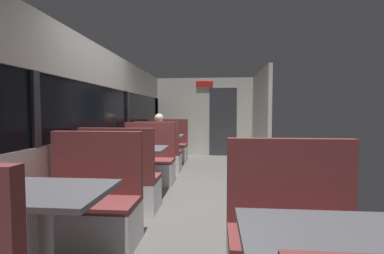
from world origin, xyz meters
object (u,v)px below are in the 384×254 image
dining_table_near_window (45,203)px  seated_passenger (159,147)px  bench_near_window_facing_entry (91,211)px  bench_mid_window_facing_end (122,186)px  bench_front_aisle_facing_entry (295,249)px  dining_table_mid_window (137,154)px  dining_table_far_window (164,139)px  bench_far_window_facing_end (158,157)px  bench_mid_window_facing_entry (148,165)px  bench_far_window_facing_entry (169,148)px

dining_table_near_window → seated_passenger: seated_passenger is taller
dining_table_near_window → bench_near_window_facing_entry: (0.00, 0.70, -0.31)m
bench_mid_window_facing_end → seated_passenger: size_ratio=0.87×
bench_mid_window_facing_end → bench_front_aisle_facing_entry: same height
dining_table_mid_window → dining_table_near_window: bearing=-90.0°
dining_table_near_window → bench_near_window_facing_entry: 0.77m
dining_table_far_window → bench_far_window_facing_end: bench_far_window_facing_end is taller
bench_mid_window_facing_entry → seated_passenger: bearing=90.0°
bench_mid_window_facing_entry → dining_table_far_window: bearing=90.0°
dining_table_far_window → bench_near_window_facing_entry: bearing=-90.0°
bench_far_window_facing_end → bench_far_window_facing_entry: 1.40m
bench_mid_window_facing_end → bench_front_aisle_facing_entry: 2.33m
dining_table_near_window → dining_table_far_window: bearing=90.0°
dining_table_far_window → bench_far_window_facing_entry: bearing=90.0°
bench_far_window_facing_end → bench_far_window_facing_entry: (0.00, 1.40, 0.00)m
bench_near_window_facing_entry → dining_table_far_window: bearing=90.0°
bench_mid_window_facing_entry → bench_far_window_facing_end: same height
bench_mid_window_facing_entry → dining_table_near_window: bearing=-90.0°
bench_near_window_facing_entry → bench_mid_window_facing_end: size_ratio=1.00×
bench_mid_window_facing_end → bench_far_window_facing_end: same height
dining_table_near_window → bench_mid_window_facing_end: (0.00, 1.59, -0.31)m
dining_table_near_window → dining_table_mid_window: 2.29m
bench_far_window_facing_entry → bench_far_window_facing_end: bearing=-90.0°
bench_mid_window_facing_entry → bench_front_aisle_facing_entry: (1.79, -2.89, 0.00)m
dining_table_far_window → bench_front_aisle_facing_entry: (1.79, -4.48, -0.31)m
dining_table_mid_window → bench_far_window_facing_end: (0.00, 1.59, -0.31)m
bench_mid_window_facing_end → dining_table_far_window: bench_mid_window_facing_end is taller
dining_table_near_window → bench_mid_window_facing_entry: bench_mid_window_facing_entry is taller
bench_mid_window_facing_end → bench_mid_window_facing_entry: same height
bench_mid_window_facing_end → dining_table_far_window: (0.00, 2.99, 0.31)m
bench_front_aisle_facing_entry → seated_passenger: (-1.79, 3.86, 0.21)m
dining_table_mid_window → bench_far_window_facing_entry: bench_far_window_facing_entry is taller
bench_near_window_facing_entry → bench_mid_window_facing_end: bearing=90.0°
bench_near_window_facing_entry → bench_far_window_facing_end: 3.18m
bench_front_aisle_facing_entry → dining_table_mid_window: bearing=129.2°
bench_near_window_facing_entry → bench_far_window_facing_entry: bearing=90.0°
bench_front_aisle_facing_entry → bench_far_window_facing_entry: bearing=109.1°
dining_table_mid_window → dining_table_far_window: size_ratio=1.00×
bench_mid_window_facing_end → bench_far_window_facing_entry: 3.69m
bench_near_window_facing_entry → dining_table_far_window: 3.89m
bench_mid_window_facing_entry → dining_table_mid_window: bearing=-90.0°
seated_passenger → dining_table_mid_window: bearing=-90.0°
bench_near_window_facing_entry → bench_front_aisle_facing_entry: size_ratio=1.00×
bench_mid_window_facing_end → bench_mid_window_facing_entry: 1.40m
bench_far_window_facing_entry → dining_table_mid_window: bearing=-90.0°
dining_table_near_window → bench_far_window_facing_end: bench_far_window_facing_end is taller
bench_near_window_facing_entry → bench_mid_window_facing_end: (0.00, 0.89, 0.00)m
bench_front_aisle_facing_entry → seated_passenger: size_ratio=0.87×
bench_far_window_facing_end → dining_table_far_window: bearing=90.0°
bench_mid_window_facing_end → bench_mid_window_facing_entry: (0.00, 1.40, 0.00)m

